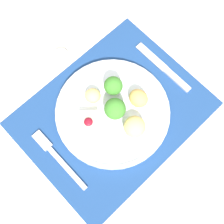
# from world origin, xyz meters

# --- Properties ---
(ground_plane) EXTENTS (8.00, 8.00, 0.00)m
(ground_plane) POSITION_xyz_m (0.00, 0.00, 0.00)
(ground_plane) COLOR brown
(dining_table) EXTENTS (1.59, 1.17, 0.76)m
(dining_table) POSITION_xyz_m (0.00, 0.00, 0.68)
(dining_table) COLOR beige
(dining_table) RESTS_ON ground_plane
(placemat) EXTENTS (0.46, 0.36, 0.00)m
(placemat) POSITION_xyz_m (0.00, 0.00, 0.76)
(placemat) COLOR navy
(placemat) RESTS_ON dining_table
(dinner_plate) EXTENTS (0.29, 0.29, 0.08)m
(dinner_plate) POSITION_xyz_m (-0.00, -0.00, 0.78)
(dinner_plate) COLOR silver
(dinner_plate) RESTS_ON placemat
(fork) EXTENTS (0.02, 0.19, 0.01)m
(fork) POSITION_xyz_m (-0.18, 0.01, 0.77)
(fork) COLOR #B2B2B7
(fork) RESTS_ON placemat
(knife) EXTENTS (0.02, 0.19, 0.01)m
(knife) POSITION_xyz_m (0.19, -0.01, 0.77)
(knife) COLOR #B2B2B7
(knife) RESTS_ON placemat
(spoon) EXTENTS (0.17, 0.05, 0.02)m
(spoon) POSITION_xyz_m (-0.01, 0.22, 0.77)
(spoon) COLOR #B2B2B7
(spoon) RESTS_ON dining_table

